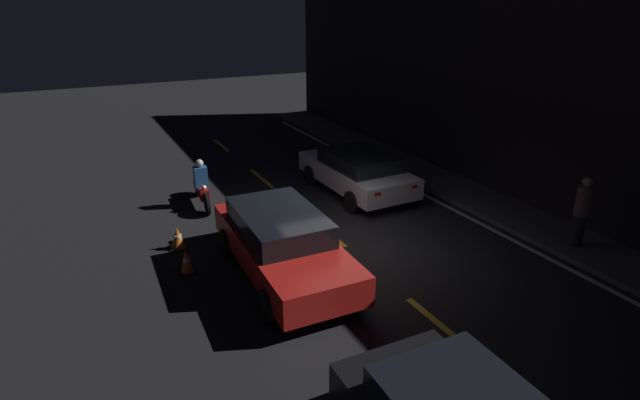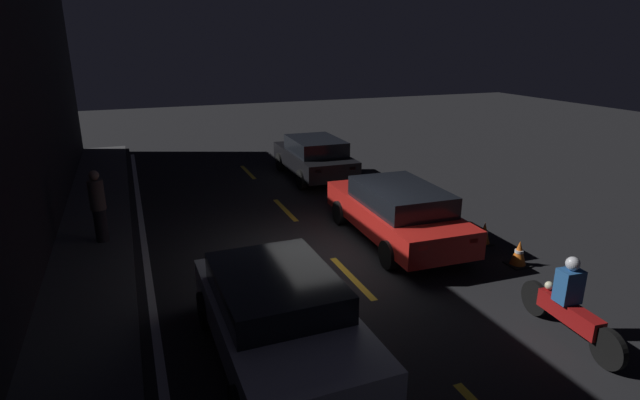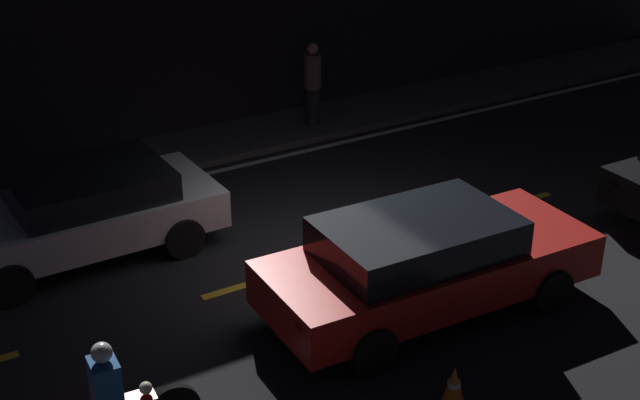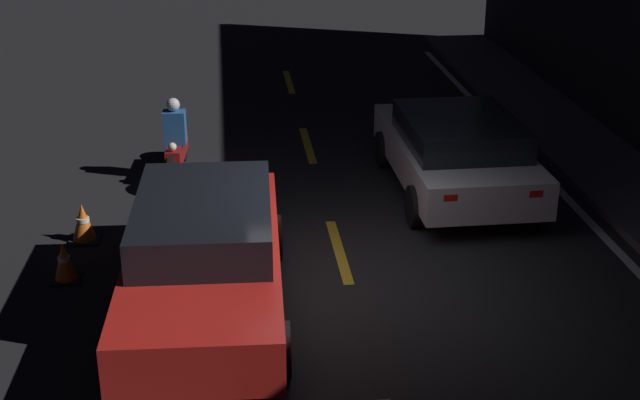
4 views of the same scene
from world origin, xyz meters
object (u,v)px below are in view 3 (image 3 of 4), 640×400
Objects in this scene: sedan_white at (81,210)px; pedestrian at (313,84)px; traffic_cone_mid at (454,387)px; taxi_red at (426,261)px.

pedestrian is at bearing -155.47° from sedan_white.
pedestrian is at bearing 69.49° from traffic_cone_mid.
sedan_white is at bearing -154.80° from pedestrian.
sedan_white is at bearing 113.00° from traffic_cone_mid.
traffic_cone_mid is 0.32× the size of pedestrian.
sedan_white is 2.44× the size of pedestrian.
taxi_red is at bearing 62.05° from traffic_cone_mid.
pedestrian reaches higher than taxi_red.
traffic_cone_mid is at bearing -115.85° from taxi_red.
sedan_white reaches higher than traffic_cone_mid.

